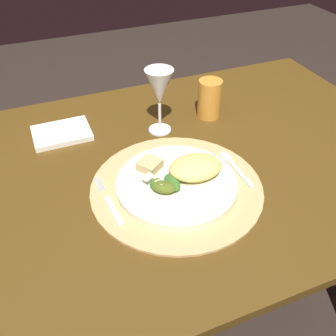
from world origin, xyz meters
TOP-DOWN VIEW (x-y plane):
  - ground_plane at (0.00, 0.00)m, footprint 6.00×6.00m
  - dining_table at (0.00, 0.00)m, footprint 1.29×0.82m
  - placemat at (-0.02, -0.09)m, footprint 0.38×0.38m
  - dinner_plate at (-0.02, -0.09)m, footprint 0.27×0.27m
  - pasta_serving at (0.03, -0.09)m, footprint 0.13×0.10m
  - salad_greens at (-0.05, -0.10)m, footprint 0.08×0.08m
  - bread_piece at (-0.06, -0.03)m, footprint 0.06×0.06m
  - fork at (-0.17, -0.09)m, footprint 0.02×0.16m
  - spoon at (0.13, -0.06)m, footprint 0.02×0.14m
  - napkin at (-0.22, 0.21)m, footprint 0.15×0.11m
  - wine_glass at (0.03, 0.14)m, footprint 0.07×0.07m
  - amber_tumbler at (0.19, 0.16)m, footprint 0.06×0.06m

SIDE VIEW (x-z plane):
  - ground_plane at x=0.00m, z-range 0.00..0.00m
  - dining_table at x=0.00m, z-range 0.21..0.94m
  - placemat at x=-0.02m, z-range 0.73..0.73m
  - napkin at x=-0.22m, z-range 0.73..0.74m
  - spoon at x=0.13m, z-range 0.73..0.74m
  - fork at x=-0.17m, z-range 0.73..0.74m
  - dinner_plate at x=-0.02m, z-range 0.73..0.75m
  - salad_greens at x=-0.05m, z-range 0.75..0.77m
  - bread_piece at x=-0.06m, z-range 0.75..0.77m
  - pasta_serving at x=0.03m, z-range 0.75..0.79m
  - amber_tumbler at x=0.19m, z-range 0.73..0.83m
  - wine_glass at x=0.03m, z-range 0.76..0.94m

